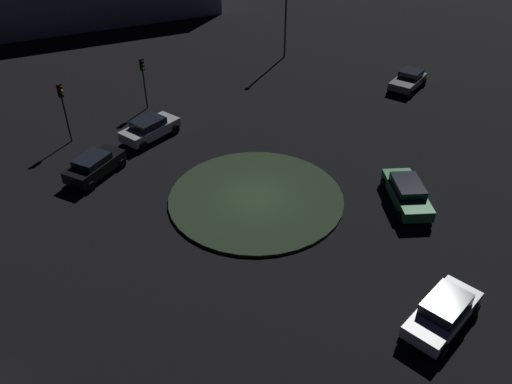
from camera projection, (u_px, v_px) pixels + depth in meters
name	position (u px, v px, depth m)	size (l,w,h in m)	color
ground_plane	(256.00, 199.00, 30.36)	(117.43, 117.43, 0.00)	black
roundabout_island	(256.00, 198.00, 30.31)	(10.29, 10.29, 0.17)	#263823
car_green	(407.00, 193.00, 29.56)	(4.34, 4.49, 1.45)	#1E7238
car_black	(95.00, 165.00, 31.97)	(4.29, 2.85, 1.46)	black
car_grey	(408.00, 80.00, 42.93)	(4.11, 2.51, 1.45)	slate
car_silver	(150.00, 128.00, 35.89)	(4.34, 2.36, 1.50)	silver
car_white	(443.00, 312.00, 22.26)	(4.24, 1.95, 1.48)	white
traffic_light_north	(63.00, 102.00, 34.25)	(0.35, 0.39, 4.24)	#2D2D2D
traffic_light_north_near	(143.00, 74.00, 38.63)	(0.34, 0.38, 3.99)	#2D2D2D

